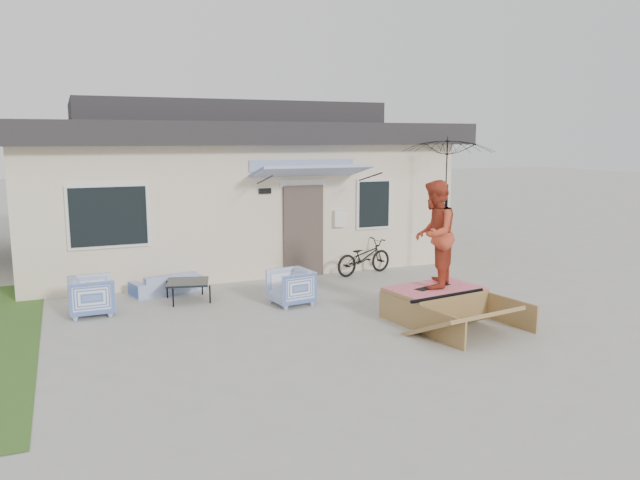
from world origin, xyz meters
name	(u,v)px	position (x,y,z in m)	size (l,w,h in m)	color
ground	(346,339)	(0.00, 0.00, 0.00)	(90.00, 90.00, 0.00)	#A19F95
house	(222,183)	(0.00, 7.99, 1.94)	(10.80, 8.49, 4.10)	beige
loveseat	(167,279)	(-2.15, 4.09, 0.28)	(1.45, 0.43, 0.57)	#405FB7
armchair_left	(92,294)	(-3.66, 3.00, 0.39)	(0.75, 0.71, 0.78)	#405FB7
armchair_right	(291,285)	(-0.11, 2.27, 0.38)	(0.73, 0.68, 0.75)	#405FB7
coffee_table	(188,291)	(-1.87, 3.32, 0.19)	(0.79, 0.79, 0.39)	black
bicycle	(364,253)	(2.38, 4.11, 0.50)	(0.54, 1.56, 1.00)	black
patio_umbrella	(447,200)	(4.17, 3.45, 1.75)	(2.16, 2.00, 2.20)	black
skate_ramp	(434,303)	(1.95, 0.47, 0.27)	(1.59, 2.13, 0.53)	olive
skateboard	(433,286)	(1.94, 0.53, 0.56)	(0.78, 0.19, 0.05)	black
skater	(434,232)	(1.94, 0.53, 1.52)	(0.92, 0.71, 1.89)	#B74027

